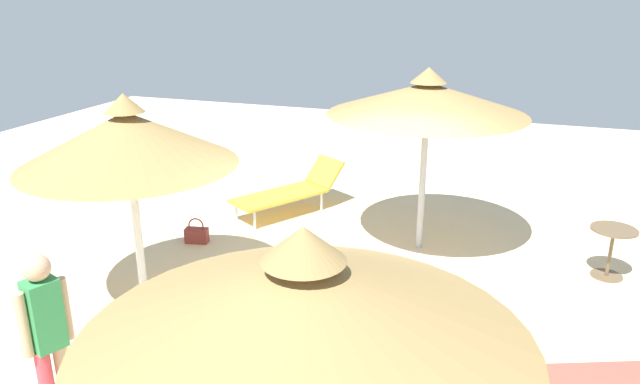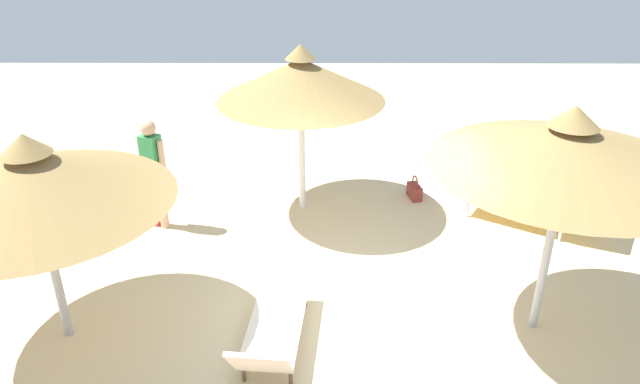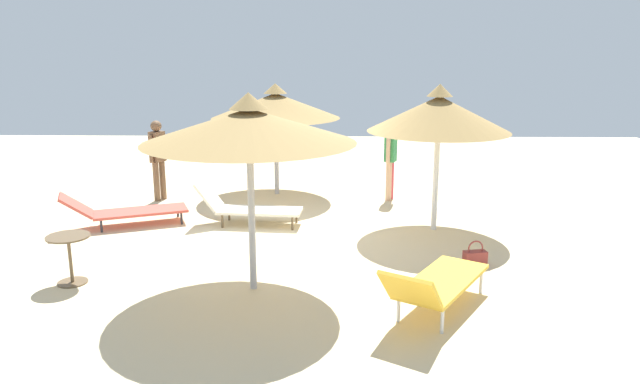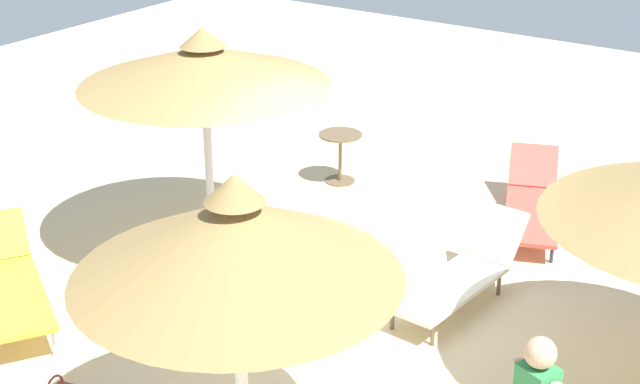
% 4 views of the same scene
% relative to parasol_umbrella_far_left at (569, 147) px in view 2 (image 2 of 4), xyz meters
% --- Properties ---
extents(ground, '(24.00, 24.00, 0.10)m').
position_rel_parasol_umbrella_far_left_xyz_m(ground, '(-2.23, 0.23, -2.35)').
color(ground, beige).
extents(parasol_umbrella_far_left, '(2.87, 2.87, 2.74)m').
position_rel_parasol_umbrella_far_left_xyz_m(parasol_umbrella_far_left, '(0.00, 0.00, 0.00)').
color(parasol_umbrella_far_left, '#B2B2B7').
rests_on(parasol_umbrella_far_left, ground).
extents(parasol_umbrella_center, '(2.55, 2.55, 2.67)m').
position_rel_parasol_umbrella_far_left_xyz_m(parasol_umbrella_center, '(-2.84, 2.98, -0.16)').
color(parasol_umbrella_center, white).
rests_on(parasol_umbrella_center, ground).
extents(parasol_umbrella_near_left, '(2.87, 2.87, 2.50)m').
position_rel_parasol_umbrella_far_left_xyz_m(parasol_umbrella_near_left, '(-5.47, -0.18, -0.28)').
color(parasol_umbrella_near_left, '#B2B2B7').
rests_on(parasol_umbrella_near_left, ground).
extents(lounge_chair_back, '(0.77, 2.03, 0.83)m').
position_rel_parasol_umbrella_far_left_xyz_m(lounge_chair_back, '(-3.05, -0.55, -1.95)').
color(lounge_chair_back, silver).
rests_on(lounge_chair_back, ground).
extents(lounge_chair_far_right, '(2.12, 1.66, 0.83)m').
position_rel_parasol_umbrella_far_left_xyz_m(lounge_chair_far_right, '(0.76, 2.42, -1.89)').
color(lounge_chair_far_right, gold).
rests_on(lounge_chair_far_right, ground).
extents(person_standing_near_right, '(0.42, 0.30, 1.73)m').
position_rel_parasol_umbrella_far_left_xyz_m(person_standing_near_right, '(-5.02, 2.35, -1.31)').
color(person_standing_near_right, '#D83F4C').
rests_on(person_standing_near_right, ground).
extents(handbag, '(0.23, 0.38, 0.41)m').
position_rel_parasol_umbrella_far_left_xyz_m(handbag, '(-0.96, 3.32, -2.17)').
color(handbag, maroon).
rests_on(handbag, ground).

